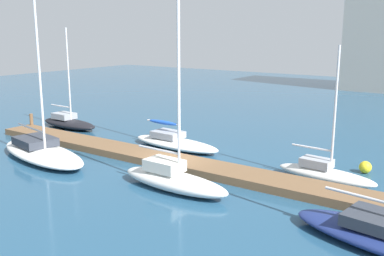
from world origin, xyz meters
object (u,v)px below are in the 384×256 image
sailboat_1 (41,151)px  sailboat_3 (173,178)px  sailboat_2 (175,141)px  sailboat_4 (325,172)px  mooring_buoy_yellow (365,167)px  sailboat_0 (69,122)px

sailboat_1 → sailboat_3: size_ratio=1.44×
sailboat_2 → sailboat_3: bearing=-51.1°
sailboat_2 → sailboat_4: sailboat_2 is taller
mooring_buoy_yellow → sailboat_0: bearing=-175.8°
sailboat_3 → sailboat_4: (6.05, 5.87, -0.11)m
sailboat_0 → mooring_buoy_yellow: bearing=5.2°
sailboat_0 → sailboat_3: size_ratio=0.87×
sailboat_1 → sailboat_4: sailboat_1 is taller
sailboat_0 → sailboat_1: (6.06, -7.24, 0.05)m
sailboat_3 → sailboat_4: 8.43m
sailboat_0 → sailboat_4: size_ratio=1.13×
mooring_buoy_yellow → sailboat_1: bearing=-153.4°
sailboat_0 → sailboat_2: (11.50, -0.12, 0.04)m
sailboat_1 → sailboat_0: bearing=140.8°
mooring_buoy_yellow → sailboat_4: bearing=-118.4°
sailboat_0 → sailboat_1: bearing=-49.1°
sailboat_0 → sailboat_1: size_ratio=0.61×
sailboat_1 → sailboat_3: bearing=13.0°
sailboat_4 → sailboat_1: bearing=-155.0°
mooring_buoy_yellow → sailboat_3: bearing=-131.2°
sailboat_3 → sailboat_4: bearing=46.1°
sailboat_1 → sailboat_4: size_ratio=1.86×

